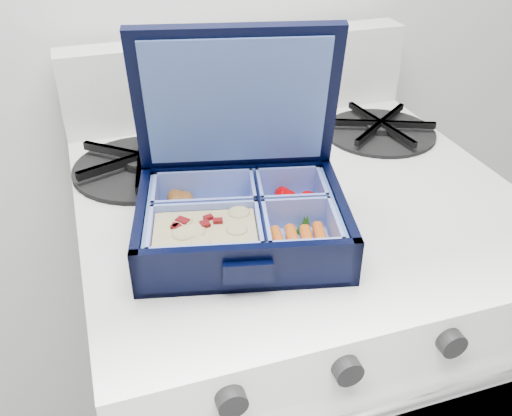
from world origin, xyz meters
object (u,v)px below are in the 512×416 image
object	(u,v)px
bento_box	(242,221)
burner_grate	(380,126)
fork	(234,173)
stove	(285,395)

from	to	relation	value
bento_box	burner_grate	xyz separation A→B (m)	(0.28, 0.20, -0.01)
bento_box	fork	size ratio (longest dim) A/B	1.37
stove	burner_grate	world-z (taller)	burner_grate
burner_grate	fork	bearing A→B (deg)	-167.27
bento_box	fork	bearing A→B (deg)	90.04
stove	bento_box	distance (m)	0.45
fork	stove	bearing A→B (deg)	5.40
burner_grate	fork	xyz separation A→B (m)	(-0.24, -0.06, -0.01)
burner_grate	fork	world-z (taller)	burner_grate
stove	burner_grate	size ratio (longest dim) A/B	4.86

